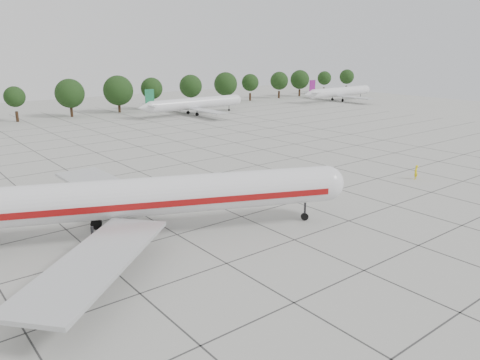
{
  "coord_description": "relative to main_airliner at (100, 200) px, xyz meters",
  "views": [
    {
      "loc": [
        -29.4,
        -36.76,
        17.57
      ],
      "look_at": [
        1.16,
        1.72,
        3.5
      ],
      "focal_mm": 35.0,
      "sensor_mm": 36.0,
      "label": 1
    }
  ],
  "objects": [
    {
      "name": "main_airliner",
      "position": [
        0.0,
        0.0,
        0.0
      ],
      "size": [
        45.24,
        33.94,
        11.1
      ],
      "rotation": [
        0.0,
        0.0,
        -0.42
      ],
      "color": "silver",
      "rests_on": "ground"
    },
    {
      "name": "apron_joints",
      "position": [
        14.06,
        11.58,
        -3.91
      ],
      "size": [
        170.0,
        170.0,
        0.02
      ],
      "primitive_type": "cube",
      "color": "#383838",
      "rests_on": "ground"
    },
    {
      "name": "bg_airliner_e",
      "position": [
        108.73,
        62.71,
        -1.01
      ],
      "size": [
        28.24,
        27.2,
        7.4
      ],
      "color": "silver",
      "rests_on": "ground"
    },
    {
      "name": "ground",
      "position": [
        14.06,
        -3.42,
        -3.92
      ],
      "size": [
        260.0,
        260.0,
        0.0
      ],
      "primitive_type": "plane",
      "color": "#ACACA4",
      "rests_on": "ground"
    },
    {
      "name": "ground_crew",
      "position": [
        41.97,
        -6.77,
        -2.93
      ],
      "size": [
        0.81,
        0.63,
        1.98
      ],
      "primitive_type": "imported",
      "rotation": [
        0.0,
        0.0,
        3.37
      ],
      "color": "yellow",
      "rests_on": "ground"
    },
    {
      "name": "bg_airliner_d",
      "position": [
        52.96,
        65.14,
        -1.01
      ],
      "size": [
        28.24,
        27.2,
        7.4
      ],
      "color": "silver",
      "rests_on": "ground"
    }
  ]
}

